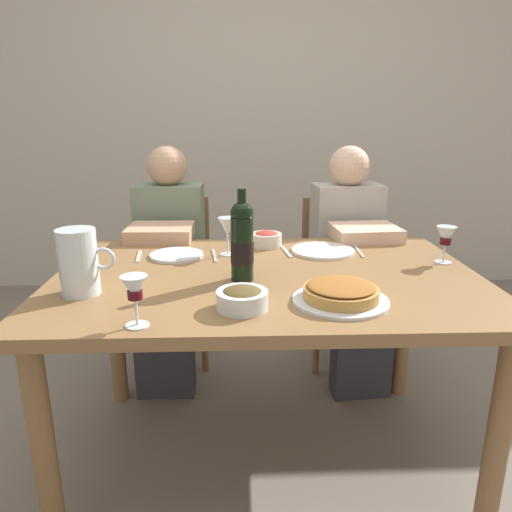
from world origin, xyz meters
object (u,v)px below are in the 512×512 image
object	(u,v)px
wine_glass_left_diner	(227,228)
dinner_plate_right_setting	(177,255)
diner_left	(168,259)
chair_left	(176,267)
dining_table	(267,298)
water_pitcher	(79,266)
diner_right	(352,259)
wine_bottle	(242,241)
olive_bowl	(242,298)
wine_glass_centre	(446,237)
dinner_plate_left_setting	(323,251)
wine_glass_right_diner	(135,290)
salad_bowl	(266,238)
chair_right	(337,267)
baked_tart	(341,293)

from	to	relation	value
wine_glass_left_diner	dinner_plate_right_setting	world-z (taller)	wine_glass_left_diner
dinner_plate_right_setting	diner_left	distance (m)	0.49
chair_left	diner_left	bearing A→B (deg)	90.18
dining_table	water_pitcher	size ratio (longest dim) A/B	7.19
diner_left	diner_right	bearing A→B (deg)	178.70
wine_bottle	olive_bowl	distance (m)	0.28
wine_glass_centre	chair_left	xyz separation A→B (m)	(-1.13, 0.81, -0.36)
water_pitcher	dinner_plate_left_setting	world-z (taller)	water_pitcher
chair_left	diner_right	bearing A→B (deg)	164.29
wine_glass_left_diner	dinner_plate_right_setting	size ratio (longest dim) A/B	0.72
wine_glass_right_diner	wine_glass_left_diner	bearing A→B (deg)	71.25
salad_bowl	wine_glass_left_diner	bearing A→B (deg)	-141.78
water_pitcher	olive_bowl	bearing A→B (deg)	-15.68
wine_bottle	wine_glass_centre	bearing A→B (deg)	12.41
wine_bottle	salad_bowl	xyz separation A→B (m)	(0.11, 0.44, -0.10)
salad_bowl	wine_bottle	bearing A→B (deg)	-103.83
wine_bottle	chair_right	xyz separation A→B (m)	(0.53, 0.94, -0.40)
baked_tart	wine_glass_right_diner	xyz separation A→B (m)	(-0.58, -0.15, 0.07)
wine_glass_centre	wine_glass_right_diner	bearing A→B (deg)	-153.14
dining_table	chair_left	world-z (taller)	chair_left
wine_bottle	chair_left	size ratio (longest dim) A/B	0.36
salad_bowl	wine_glass_left_diner	world-z (taller)	wine_glass_left_diner
salad_bowl	chair_right	xyz separation A→B (m)	(0.42, 0.51, -0.30)
baked_tart	olive_bowl	xyz separation A→B (m)	(-0.30, -0.04, 0.01)
baked_tart	wine_glass_centre	distance (m)	0.61
chair_left	olive_bowl	bearing A→B (deg)	107.18
baked_tart	diner_left	distance (m)	1.17
diner_left	diner_right	distance (m)	0.91
salad_bowl	diner_left	world-z (taller)	diner_left
wine_bottle	water_pitcher	xyz separation A→B (m)	(-0.51, -0.11, -0.04)
dining_table	dinner_plate_right_setting	size ratio (longest dim) A/B	7.05
baked_tart	diner_left	size ratio (longest dim) A/B	0.25
dinner_plate_left_setting	dining_table	bearing A→B (deg)	-132.32
wine_glass_right_diner	dinner_plate_right_setting	xyz separation A→B (m)	(0.02, 0.65, -0.10)
wine_glass_centre	diner_left	xyz separation A→B (m)	(-1.13, 0.57, -0.24)
salad_bowl	diner_left	size ratio (longest dim) A/B	0.11
olive_bowl	diner_right	xyz separation A→B (m)	(0.55, 0.96, -0.18)
water_pitcher	wine_glass_left_diner	distance (m)	0.62
water_pitcher	diner_left	size ratio (longest dim) A/B	0.18
water_pitcher	olive_bowl	xyz separation A→B (m)	(0.50, -0.14, -0.06)
baked_tart	salad_bowl	xyz separation A→B (m)	(-0.19, 0.65, 0.01)
salad_bowl	baked_tart	bearing A→B (deg)	-73.97
dinner_plate_right_setting	water_pitcher	bearing A→B (deg)	-121.44
wine_bottle	salad_bowl	bearing A→B (deg)	76.17
wine_glass_left_diner	salad_bowl	bearing A→B (deg)	38.22
wine_bottle	wine_glass_right_diner	size ratio (longest dim) A/B	2.22
wine_glass_centre	olive_bowl	bearing A→B (deg)	-151.12
wine_bottle	olive_bowl	xyz separation A→B (m)	(-0.00, -0.26, -0.10)
dining_table	diner_left	distance (m)	0.82
olive_bowl	chair_right	distance (m)	1.34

